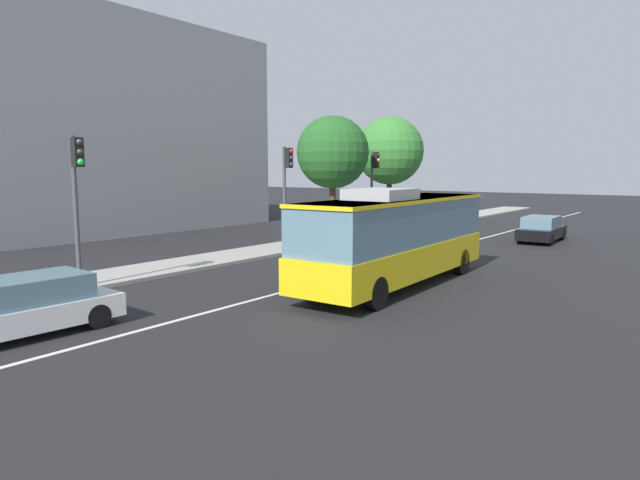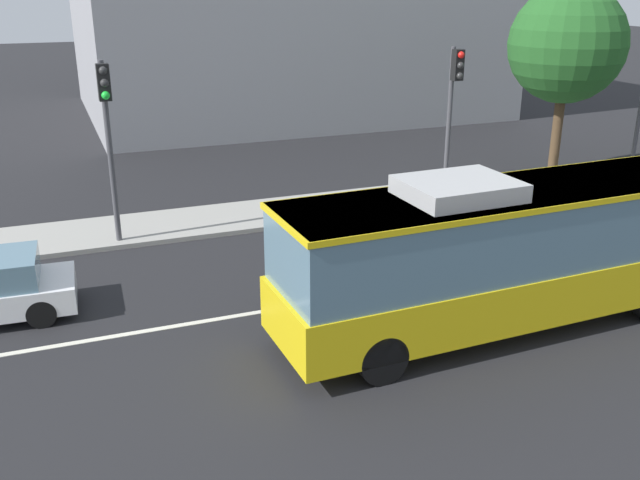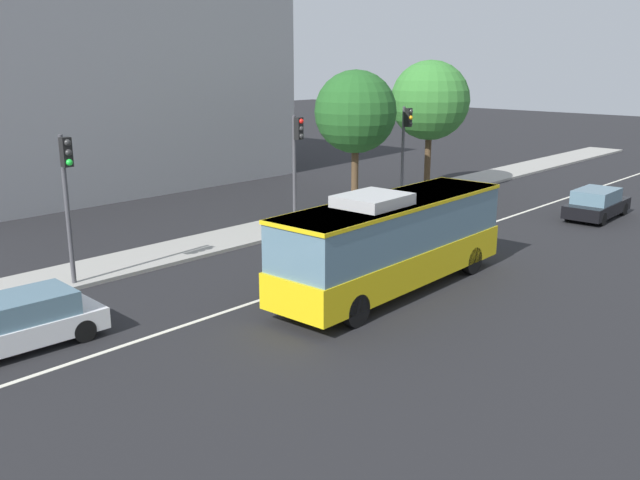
# 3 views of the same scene
# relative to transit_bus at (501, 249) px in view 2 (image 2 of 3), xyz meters

# --- Properties ---
(ground_plane) EXTENTS (160.00, 160.00, 0.00)m
(ground_plane) POSITION_rel_transit_bus_xyz_m (2.65, 2.49, -1.81)
(ground_plane) COLOR black
(sidewalk_kerb) EXTENTS (80.00, 2.82, 0.14)m
(sidewalk_kerb) POSITION_rel_transit_bus_xyz_m (2.65, 9.17, -1.74)
(sidewalk_kerb) COLOR #9E9B93
(sidewalk_kerb) RESTS_ON ground_plane
(lane_centre_line) EXTENTS (76.00, 0.16, 0.01)m
(lane_centre_line) POSITION_rel_transit_bus_xyz_m (2.65, 2.49, -1.80)
(lane_centre_line) COLOR silver
(lane_centre_line) RESTS_ON ground_plane
(transit_bus) EXTENTS (10.08, 2.83, 3.46)m
(transit_bus) POSITION_rel_transit_bus_xyz_m (0.00, 0.00, 0.00)
(transit_bus) COLOR yellow
(transit_bus) RESTS_ON ground_plane
(traffic_light_near_corner) EXTENTS (0.33, 0.62, 5.20)m
(traffic_light_near_corner) POSITION_rel_transit_bus_xyz_m (-7.15, 8.05, 1.75)
(traffic_light_near_corner) COLOR #47474C
(traffic_light_near_corner) RESTS_ON ground_plane
(traffic_light_mid_block) EXTENTS (0.33, 0.62, 5.20)m
(traffic_light_mid_block) POSITION_rel_transit_bus_xyz_m (3.64, 8.14, 1.75)
(traffic_light_mid_block) COLOR #47474C
(traffic_light_mid_block) RESTS_ON ground_plane
(street_tree_kerbside_centre) EXTENTS (4.10, 4.10, 7.11)m
(street_tree_kerbside_centre) POSITION_rel_transit_bus_xyz_m (8.63, 8.98, 3.23)
(street_tree_kerbside_centre) COLOR #4C3823
(street_tree_kerbside_centre) RESTS_ON ground_plane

